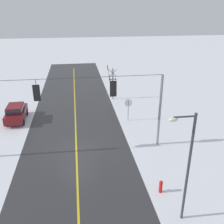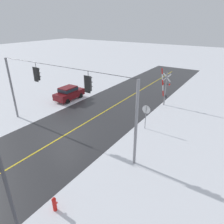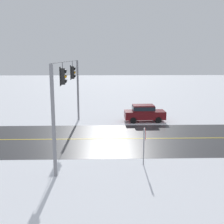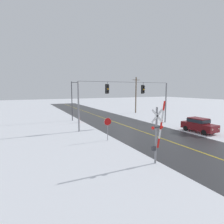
{
  "view_description": "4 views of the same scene",
  "coord_description": "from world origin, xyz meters",
  "px_view_note": "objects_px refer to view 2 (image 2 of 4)",
  "views": [
    {
      "loc": [
        -0.31,
        18.27,
        11.16
      ],
      "look_at": [
        -3.27,
        -1.7,
        2.55
      ],
      "focal_mm": 40.28,
      "sensor_mm": 36.0,
      "label": 1
    },
    {
      "loc": [
        -12.18,
        10.78,
        9.39
      ],
      "look_at": [
        -3.49,
        -2.44,
        2.24
      ],
      "focal_mm": 32.45,
      "sensor_mm": 36.0,
      "label": 2
    },
    {
      "loc": [
        -21.4,
        -2.75,
        6.52
      ],
      "look_at": [
        -1.75,
        -3.3,
        2.58
      ],
      "focal_mm": 43.93,
      "sensor_mm": 36.0,
      "label": 3
    },
    {
      "loc": [
        -13.03,
        -21.43,
        5.19
      ],
      "look_at": [
        -3.39,
        -1.95,
        2.46
      ],
      "focal_mm": 28.79,
      "sensor_mm": 36.0,
      "label": 4
    }
  ],
  "objects_px": {
    "railroad_crossing": "(165,87)",
    "fire_hydrant": "(54,204)",
    "streetlamp_near": "(3,182)",
    "stop_sign": "(146,112)",
    "parked_car_maroon": "(69,93)"
  },
  "relations": [
    {
      "from": "stop_sign",
      "to": "fire_hydrant",
      "type": "height_order",
      "value": "stop_sign"
    },
    {
      "from": "stop_sign",
      "to": "railroad_crossing",
      "type": "xyz_separation_m",
      "value": [
        0.65,
        -6.73,
        0.54
      ]
    },
    {
      "from": "stop_sign",
      "to": "railroad_crossing",
      "type": "relative_size",
      "value": 0.53
    },
    {
      "from": "fire_hydrant",
      "to": "streetlamp_near",
      "type": "bearing_deg",
      "value": 97.25
    },
    {
      "from": "railroad_crossing",
      "to": "stop_sign",
      "type": "bearing_deg",
      "value": 95.53
    },
    {
      "from": "stop_sign",
      "to": "fire_hydrant",
      "type": "xyz_separation_m",
      "value": [
        0.17,
        11.09,
        -1.25
      ]
    },
    {
      "from": "parked_car_maroon",
      "to": "streetlamp_near",
      "type": "bearing_deg",
      "value": 127.8
    },
    {
      "from": "parked_car_maroon",
      "to": "streetlamp_near",
      "type": "xyz_separation_m",
      "value": [
        -11.64,
        15.0,
        2.96
      ]
    },
    {
      "from": "railroad_crossing",
      "to": "streetlamp_near",
      "type": "relative_size",
      "value": 0.68
    },
    {
      "from": "railroad_crossing",
      "to": "fire_hydrant",
      "type": "height_order",
      "value": "railroad_crossing"
    },
    {
      "from": "streetlamp_near",
      "to": "fire_hydrant",
      "type": "xyz_separation_m",
      "value": [
        0.29,
        -2.24,
        -3.45
      ]
    },
    {
      "from": "stop_sign",
      "to": "parked_car_maroon",
      "type": "xyz_separation_m",
      "value": [
        11.52,
        -1.66,
        -0.76
      ]
    },
    {
      "from": "stop_sign",
      "to": "fire_hydrant",
      "type": "relative_size",
      "value": 2.67
    },
    {
      "from": "streetlamp_near",
      "to": "parked_car_maroon",
      "type": "bearing_deg",
      "value": -52.2
    },
    {
      "from": "railroad_crossing",
      "to": "fire_hydrant",
      "type": "distance_m",
      "value": 17.92
    }
  ]
}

